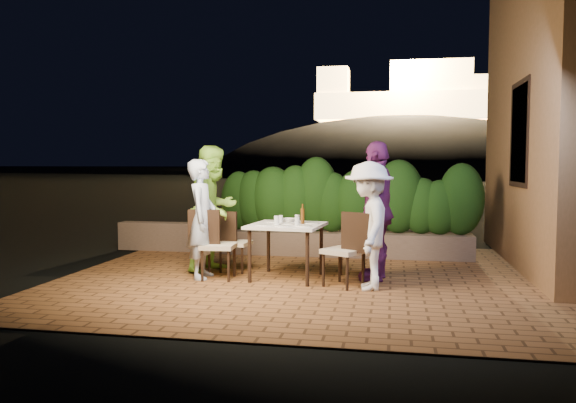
% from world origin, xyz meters
% --- Properties ---
extents(ground, '(400.00, 400.00, 0.00)m').
position_xyz_m(ground, '(0.00, 0.00, -0.02)').
color(ground, black).
rests_on(ground, ground).
extents(terrace_floor, '(7.00, 6.00, 0.15)m').
position_xyz_m(terrace_floor, '(0.00, 0.50, -0.07)').
color(terrace_floor, brown).
rests_on(terrace_floor, ground).
extents(building_wall, '(1.60, 5.00, 5.00)m').
position_xyz_m(building_wall, '(3.60, 2.00, 2.50)').
color(building_wall, '#A16D3F').
rests_on(building_wall, ground).
extents(window_pane, '(0.08, 1.00, 1.40)m').
position_xyz_m(window_pane, '(2.82, 1.50, 2.00)').
color(window_pane, black).
rests_on(window_pane, building_wall).
extents(window_frame, '(0.06, 1.15, 1.55)m').
position_xyz_m(window_frame, '(2.81, 1.50, 2.00)').
color(window_frame, black).
rests_on(window_frame, building_wall).
extents(planter, '(4.20, 0.55, 0.40)m').
position_xyz_m(planter, '(0.20, 2.30, 0.20)').
color(planter, brown).
rests_on(planter, ground).
extents(hedge, '(4.00, 0.70, 1.10)m').
position_xyz_m(hedge, '(0.20, 2.30, 0.95)').
color(hedge, '#16380F').
rests_on(hedge, planter).
extents(parapet, '(2.20, 0.30, 0.50)m').
position_xyz_m(parapet, '(-2.80, 2.30, 0.25)').
color(parapet, brown).
rests_on(parapet, ground).
extents(hill, '(52.00, 40.00, 22.00)m').
position_xyz_m(hill, '(2.00, 60.00, -4.00)').
color(hill, black).
rests_on(hill, ground).
extents(fortress, '(26.00, 8.00, 8.00)m').
position_xyz_m(fortress, '(2.00, 60.00, 10.50)').
color(fortress, '#FFCC7A').
rests_on(fortress, hill).
extents(dining_table, '(1.04, 1.04, 0.75)m').
position_xyz_m(dining_table, '(-0.43, 0.25, 0.38)').
color(dining_table, white).
rests_on(dining_table, ground).
extents(plate_nw, '(0.21, 0.21, 0.01)m').
position_xyz_m(plate_nw, '(-0.69, 0.03, 0.76)').
color(plate_nw, white).
rests_on(plate_nw, dining_table).
extents(plate_sw, '(0.21, 0.21, 0.01)m').
position_xyz_m(plate_sw, '(-0.66, 0.49, 0.76)').
color(plate_sw, white).
rests_on(plate_sw, dining_table).
extents(plate_ne, '(0.22, 0.22, 0.01)m').
position_xyz_m(plate_ne, '(-0.15, 0.01, 0.76)').
color(plate_ne, white).
rests_on(plate_ne, dining_table).
extents(plate_se, '(0.25, 0.25, 0.01)m').
position_xyz_m(plate_se, '(-0.12, 0.41, 0.76)').
color(plate_se, white).
rests_on(plate_se, dining_table).
extents(plate_centre, '(0.22, 0.22, 0.01)m').
position_xyz_m(plate_centre, '(-0.41, 0.28, 0.76)').
color(plate_centre, white).
rests_on(plate_centre, dining_table).
extents(plate_front, '(0.22, 0.22, 0.01)m').
position_xyz_m(plate_front, '(-0.42, -0.04, 0.76)').
color(plate_front, white).
rests_on(plate_front, dining_table).
extents(glass_nw, '(0.07, 0.07, 0.12)m').
position_xyz_m(glass_nw, '(-0.54, 0.13, 0.81)').
color(glass_nw, silver).
rests_on(glass_nw, dining_table).
extents(glass_sw, '(0.06, 0.06, 0.10)m').
position_xyz_m(glass_sw, '(-0.54, 0.44, 0.80)').
color(glass_sw, silver).
rests_on(glass_sw, dining_table).
extents(glass_ne, '(0.07, 0.07, 0.11)m').
position_xyz_m(glass_ne, '(-0.26, 0.11, 0.81)').
color(glass_ne, silver).
rests_on(glass_ne, dining_table).
extents(glass_se, '(0.07, 0.07, 0.12)m').
position_xyz_m(glass_se, '(-0.30, 0.36, 0.81)').
color(glass_se, silver).
rests_on(glass_se, dining_table).
extents(beer_bottle, '(0.05, 0.05, 0.27)m').
position_xyz_m(beer_bottle, '(-0.21, 0.30, 0.89)').
color(beer_bottle, '#552F0E').
rests_on(beer_bottle, dining_table).
extents(bowl, '(0.26, 0.26, 0.05)m').
position_xyz_m(bowl, '(-0.46, 0.57, 0.77)').
color(bowl, white).
rests_on(bowl, dining_table).
extents(chair_left_front, '(0.46, 0.46, 0.95)m').
position_xyz_m(chair_left_front, '(-1.33, 0.06, 0.47)').
color(chair_left_front, black).
rests_on(chair_left_front, ground).
extents(chair_left_back, '(0.44, 0.44, 0.87)m').
position_xyz_m(chair_left_back, '(-1.25, 0.61, 0.44)').
color(chair_left_back, black).
rests_on(chair_left_back, ground).
extents(chair_right_front, '(0.61, 0.61, 0.96)m').
position_xyz_m(chair_right_front, '(0.38, -0.08, 0.48)').
color(chair_right_front, black).
rests_on(chair_right_front, ground).
extents(chair_right_back, '(0.39, 0.39, 0.84)m').
position_xyz_m(chair_right_back, '(0.45, 0.45, 0.42)').
color(chair_right_back, black).
rests_on(chair_right_back, ground).
extents(diner_blue, '(0.44, 0.62, 1.63)m').
position_xyz_m(diner_blue, '(-1.57, 0.08, 0.82)').
color(diner_blue, silver).
rests_on(diner_blue, ground).
extents(diner_green, '(0.99, 1.09, 1.83)m').
position_xyz_m(diner_green, '(-1.57, 0.61, 0.91)').
color(diner_green, '#99E046').
rests_on(diner_green, ground).
extents(diner_white, '(0.69, 1.09, 1.60)m').
position_xyz_m(diner_white, '(0.70, -0.18, 0.80)').
color(diner_white, white).
rests_on(diner_white, ground).
extents(diner_purple, '(0.58, 1.14, 1.87)m').
position_xyz_m(diner_purple, '(0.79, 0.43, 0.94)').
color(diner_purple, '#66225A').
rests_on(diner_purple, ground).
extents(parapet_lamp, '(0.10, 0.10, 0.14)m').
position_xyz_m(parapet_lamp, '(-2.14, 2.30, 0.57)').
color(parapet_lamp, orange).
rests_on(parapet_lamp, parapet).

